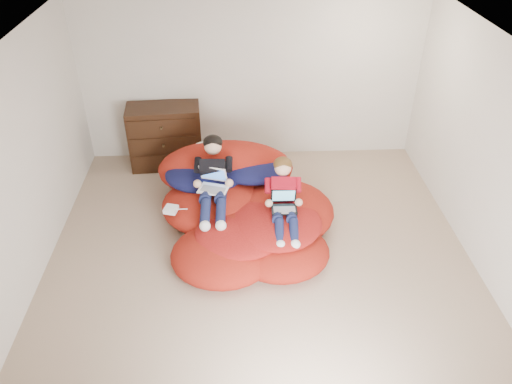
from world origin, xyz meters
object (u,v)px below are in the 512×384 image
dresser (165,136)px  younger_boy (284,196)px  laptop_white (213,182)px  laptop_black (284,203)px  beanbag_pile (241,208)px  older_boy (213,175)px

dresser → younger_boy: size_ratio=1.11×
laptop_white → laptop_black: bearing=-24.1°
laptop_white → beanbag_pile: bearing=-6.3°
laptop_white → dresser: bearing=116.2°
older_boy → laptop_white: older_boy is taller
beanbag_pile → laptop_white: (-0.34, 0.04, 0.37)m
beanbag_pile → older_boy: (-0.34, 0.13, 0.41)m
dresser → laptop_black: dresser is taller
dresser → beanbag_pile: bearing=-55.1°
laptop_white → older_boy: bearing=90.0°
dresser → laptop_black: bearing=-50.1°
laptop_black → beanbag_pile: bearing=146.0°
younger_boy → laptop_white: bearing=158.8°
younger_boy → laptop_white: size_ratio=2.28×
older_boy → younger_boy: older_boy is taller
beanbag_pile → older_boy: 0.55m
beanbag_pile → younger_boy: 0.69m
dresser → laptop_white: bearing=-63.8°
beanbag_pile → younger_boy: younger_boy is taller
beanbag_pile → older_boy: older_boy is taller
older_boy → dresser: bearing=117.7°
dresser → laptop_white: 1.73m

